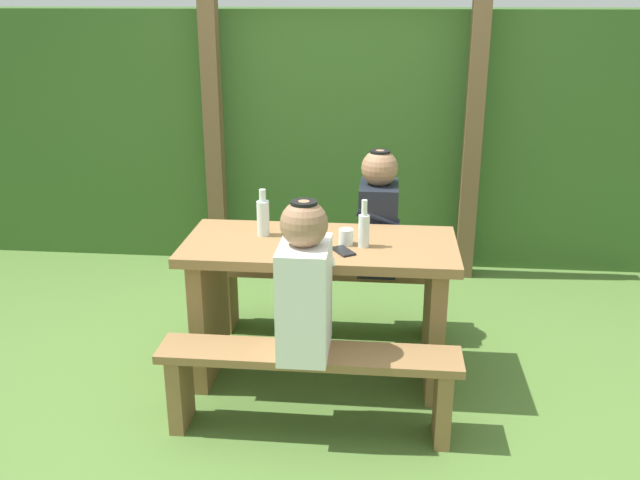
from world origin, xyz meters
The scene contains 13 objects.
ground_plane centered at (0.00, 0.00, 0.00)m, with size 12.00×12.00×0.00m, color #4F7231.
hedge_backdrop centered at (0.00, 2.11, 0.94)m, with size 6.40×0.80×1.88m, color #375E25.
pergola_post_left centered at (-0.92, 1.53, 1.03)m, with size 0.12×0.12×2.07m, color brown.
pergola_post_right centered at (0.92, 1.53, 1.03)m, with size 0.12×0.12×2.07m, color brown.
picnic_table centered at (0.00, 0.00, 0.52)m, with size 1.40×0.64×0.77m.
bench_near centered at (0.00, -0.53, 0.31)m, with size 1.40×0.24×0.43m.
bench_far centered at (0.00, 0.53, 0.31)m, with size 1.40×0.24×0.43m.
person_white_shirt centered at (-0.02, -0.52, 0.76)m, with size 0.25×0.35×0.72m.
person_black_coat centered at (0.29, 0.52, 0.76)m, with size 0.25×0.35×0.72m.
drinking_glass centered at (0.13, -0.03, 0.81)m, with size 0.08×0.08×0.08m, color silver.
bottle_left centered at (0.23, -0.05, 0.87)m, with size 0.06×0.06×0.24m.
bottle_right centered at (-0.31, 0.08, 0.88)m, with size 0.07×0.07×0.25m.
cell_phone centered at (0.13, -0.14, 0.78)m, with size 0.07×0.14×0.01m, color black.
Camera 1 is at (0.33, -3.35, 1.97)m, focal length 39.13 mm.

